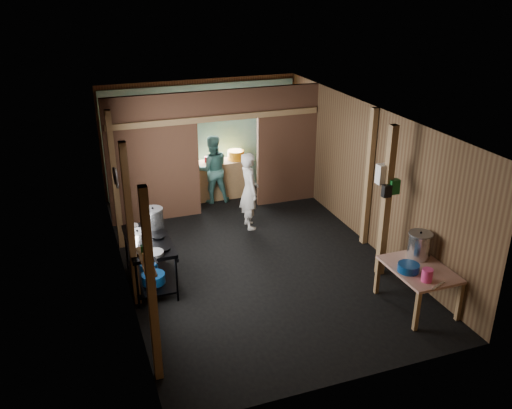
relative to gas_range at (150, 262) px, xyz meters
name	(u,v)px	position (x,y,z in m)	size (l,w,h in m)	color
floor	(252,256)	(1.88, 0.34, -0.41)	(4.50, 7.00, 0.00)	black
ceiling	(252,115)	(1.88, 0.34, 2.19)	(4.50, 7.00, 0.00)	#423E3A
wall_back	(201,137)	(1.88, 3.84, 0.89)	(4.50, 0.00, 2.60)	brown
wall_front	(352,294)	(1.88, -3.16, 0.89)	(4.50, 0.00, 2.60)	brown
wall_left	(119,207)	(-0.37, 0.34, 0.89)	(0.00, 7.00, 2.60)	brown
wall_right	(366,174)	(4.13, 0.34, 0.89)	(0.00, 7.00, 2.60)	brown
partition_left	(153,160)	(0.55, 2.54, 0.89)	(1.85, 0.10, 2.60)	#442A1A
partition_right	(287,145)	(3.46, 2.54, 0.89)	(1.35, 0.10, 2.60)	#442A1A
partition_header	(227,104)	(2.13, 2.54, 1.89)	(1.30, 0.10, 0.60)	#442A1A
turquoise_panel	(202,139)	(1.88, 3.78, 0.84)	(4.40, 0.06, 2.50)	#7EB7B6
back_counter	(221,179)	(2.18, 3.29, 0.01)	(1.20, 0.50, 0.85)	olive
wall_clock	(212,111)	(2.13, 3.74, 1.49)	(0.20, 0.20, 0.03)	silver
post_left_a	(151,289)	(-0.30, -2.26, 0.89)	(0.10, 0.12, 2.60)	olive
post_left_b	(130,227)	(-0.30, -0.46, 0.89)	(0.10, 0.12, 2.60)	olive
post_left_c	(115,182)	(-0.30, 1.54, 0.89)	(0.10, 0.12, 2.60)	olive
post_right	(369,178)	(4.06, 0.14, 0.89)	(0.10, 0.12, 2.60)	olive
post_free	(386,203)	(3.73, -0.96, 0.89)	(0.12, 0.12, 2.60)	olive
cross_beam	(216,118)	(1.88, 2.49, 1.64)	(4.40, 0.12, 0.12)	olive
pan_lid_big	(116,178)	(-0.33, 0.74, 1.24)	(0.34, 0.34, 0.03)	slate
pan_lid_small	(114,176)	(-0.33, 1.14, 1.14)	(0.30, 0.30, 0.03)	black
wall_shelf	(146,261)	(-0.27, -1.76, 0.99)	(0.14, 0.80, 0.03)	olive
jar_white	(149,266)	(-0.27, -2.01, 1.05)	(0.07, 0.07, 0.10)	silver
jar_yellow	(146,257)	(-0.27, -1.76, 1.05)	(0.08, 0.08, 0.10)	orange
jar_green	(143,249)	(-0.27, -1.54, 1.05)	(0.06, 0.06, 0.10)	#0E4F1A
bag_white	(384,174)	(3.68, -0.88, 1.37)	(0.22, 0.15, 0.32)	silver
bag_green	(394,187)	(3.80, -1.02, 1.19)	(0.16, 0.12, 0.24)	#0E4F1A
bag_black	(387,191)	(3.66, -1.04, 1.14)	(0.14, 0.10, 0.20)	black
gas_range	(150,262)	(0.00, 0.00, 0.00)	(0.72, 1.39, 0.82)	black
prep_table	(417,287)	(3.71, -2.02, -0.08)	(0.82, 1.13, 0.67)	tan
stove_pot_large	(153,218)	(0.17, 0.45, 0.56)	(0.34, 0.34, 0.35)	silver
stove_pot_med	(138,238)	(-0.17, -0.10, 0.51)	(0.28, 0.28, 0.24)	silver
stove_saucepan	(133,228)	(-0.17, 0.41, 0.46)	(0.16, 0.16, 0.10)	silver
frying_pan	(154,253)	(0.00, -0.54, 0.44)	(0.29, 0.51, 0.07)	slate
blue_tub_front	(153,278)	(0.00, -0.23, -0.17)	(0.37, 0.37, 0.15)	navy
blue_tub_back	(149,266)	(0.00, 0.21, -0.19)	(0.30, 0.30, 0.12)	navy
stock_pot	(419,246)	(3.89, -1.72, 0.45)	(0.37, 0.37, 0.44)	silver
wash_basin	(408,268)	(3.49, -2.04, 0.31)	(0.32, 0.32, 0.12)	navy
pink_bucket	(427,275)	(3.58, -2.36, 0.35)	(0.16, 0.16, 0.19)	#E3377B
knife	(438,285)	(3.66, -2.53, 0.26)	(0.30, 0.04, 0.01)	silver
yellow_tub	(236,155)	(2.53, 3.29, 0.54)	(0.38, 0.38, 0.21)	orange
red_cup	(207,160)	(1.86, 3.29, 0.51)	(0.12, 0.12, 0.14)	maroon
cook	(249,191)	(2.24, 1.54, 0.37)	(0.57, 0.37, 1.56)	beige
worker_back	(212,169)	(1.91, 3.07, 0.35)	(0.74, 0.58, 1.52)	#3F736B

